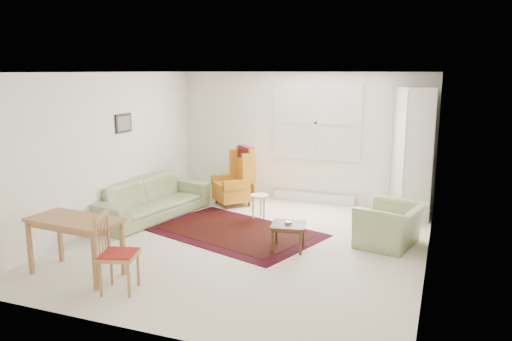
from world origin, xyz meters
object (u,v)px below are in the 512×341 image
(stool, at_px, (259,207))
(cabinet, at_px, (412,153))
(coffee_table, at_px, (288,236))
(desk, at_px, (76,247))
(desk_chair, at_px, (119,253))
(wingback_chair, at_px, (232,176))
(armchair, at_px, (391,221))
(sofa, at_px, (150,192))

(stool, bearing_deg, cabinet, 24.65)
(coffee_table, distance_m, desk, 2.86)
(desk_chair, bearing_deg, wingback_chair, -11.18)
(armchair, xyz_separation_m, desk_chair, (-2.75, -2.72, 0.09))
(coffee_table, bearing_deg, sofa, 166.45)
(desk, xyz_separation_m, desk_chair, (0.79, -0.21, 0.10))
(stool, xyz_separation_m, desk, (-1.28, -3.09, 0.15))
(stool, xyz_separation_m, cabinet, (2.40, 1.10, 0.91))
(sofa, bearing_deg, desk, -157.67)
(sofa, xyz_separation_m, stool, (1.80, 0.62, -0.25))
(wingback_chair, relative_size, desk, 0.96)
(sofa, distance_m, wingback_chair, 1.63)
(cabinet, distance_m, desk_chair, 5.31)
(cabinet, xyz_separation_m, desk_chair, (-2.89, -4.40, -0.66))
(stool, height_order, desk_chair, desk_chair)
(wingback_chair, relative_size, cabinet, 0.50)
(armchair, height_order, desk_chair, desk_chair)
(desk, bearing_deg, cabinet, 48.72)
(wingback_chair, height_order, cabinet, cabinet)
(coffee_table, bearing_deg, stool, 125.95)
(wingback_chair, bearing_deg, stool, 2.46)
(coffee_table, bearing_deg, desk_chair, -124.81)
(sofa, height_order, coffee_table, sofa)
(coffee_table, relative_size, cabinet, 0.21)
(sofa, distance_m, desk, 2.53)
(stool, bearing_deg, sofa, -161.05)
(coffee_table, distance_m, desk_chair, 2.48)
(sofa, xyz_separation_m, cabinet, (4.20, 1.72, 0.66))
(armchair, bearing_deg, coffee_table, -49.38)
(stool, height_order, cabinet, cabinet)
(sofa, bearing_deg, wingback_chair, -27.08)
(sofa, relative_size, desk_chair, 2.49)
(sofa, distance_m, stool, 1.92)
(wingback_chair, height_order, stool, wingback_chair)
(cabinet, bearing_deg, armchair, -113.34)
(desk, distance_m, desk_chair, 0.82)
(sofa, relative_size, armchair, 2.42)
(sofa, height_order, stool, sofa)
(armchair, distance_m, desk_chair, 3.87)
(stool, bearing_deg, desk, -112.47)
(armchair, height_order, cabinet, cabinet)
(armchair, bearing_deg, wingback_chair, -98.98)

